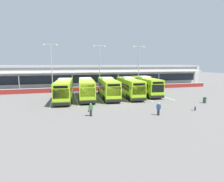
% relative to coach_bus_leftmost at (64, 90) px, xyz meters
% --- Properties ---
extents(ground_plane, '(200.00, 200.00, 0.00)m').
position_rel_coach_bus_leftmost_xyz_m(ground_plane, '(8.32, -5.38, -1.79)').
color(ground_plane, '#605E5B').
extents(terminal_building, '(70.00, 13.00, 6.00)m').
position_rel_coach_bus_leftmost_xyz_m(terminal_building, '(8.32, 21.53, 1.23)').
color(terminal_building, '#B7B7B2').
rests_on(terminal_building, ground).
extents(red_barrier_wall, '(60.00, 0.40, 1.10)m').
position_rel_coach_bus_leftmost_xyz_m(red_barrier_wall, '(8.32, 9.12, -1.23)').
color(red_barrier_wall, maroon).
rests_on(red_barrier_wall, ground).
extents(coach_bus_leftmost, '(3.82, 12.33, 3.78)m').
position_rel_coach_bus_leftmost_xyz_m(coach_bus_leftmost, '(0.00, 0.00, 0.00)').
color(coach_bus_leftmost, '#9ED11E').
rests_on(coach_bus_leftmost, ground).
extents(coach_bus_left_centre, '(3.82, 12.33, 3.78)m').
position_rel_coach_bus_leftmost_xyz_m(coach_bus_left_centre, '(3.97, 0.42, 0.00)').
color(coach_bus_left_centre, '#9ED11E').
rests_on(coach_bus_left_centre, ground).
extents(coach_bus_centre, '(3.82, 12.33, 3.78)m').
position_rel_coach_bus_leftmost_xyz_m(coach_bus_centre, '(8.08, 0.20, 0.00)').
color(coach_bus_centre, '#9ED11E').
rests_on(coach_bus_centre, ground).
extents(coach_bus_right_centre, '(3.82, 12.33, 3.78)m').
position_rel_coach_bus_leftmost_xyz_m(coach_bus_right_centre, '(12.40, 0.12, 0.00)').
color(coach_bus_right_centre, '#9ED11E').
rests_on(coach_bus_right_centre, ground).
extents(coach_bus_rightmost, '(3.82, 12.33, 3.78)m').
position_rel_coach_bus_leftmost_xyz_m(coach_bus_rightmost, '(16.61, 1.44, 0.00)').
color(coach_bus_rightmost, '#9ED11E').
rests_on(coach_bus_rightmost, ground).
extents(bay_stripe_far_west, '(0.14, 13.00, 0.01)m').
position_rel_coach_bus_leftmost_xyz_m(bay_stripe_far_west, '(-2.18, 0.62, -1.78)').
color(bay_stripe_far_west, silver).
rests_on(bay_stripe_far_west, ground).
extents(bay_stripe_west, '(0.14, 13.00, 0.01)m').
position_rel_coach_bus_leftmost_xyz_m(bay_stripe_west, '(2.02, 0.62, -1.78)').
color(bay_stripe_west, silver).
rests_on(bay_stripe_west, ground).
extents(bay_stripe_mid_west, '(0.14, 13.00, 0.01)m').
position_rel_coach_bus_leftmost_xyz_m(bay_stripe_mid_west, '(6.22, 0.62, -1.78)').
color(bay_stripe_mid_west, silver).
rests_on(bay_stripe_mid_west, ground).
extents(bay_stripe_centre, '(0.14, 13.00, 0.01)m').
position_rel_coach_bus_leftmost_xyz_m(bay_stripe_centre, '(10.42, 0.62, -1.78)').
color(bay_stripe_centre, silver).
rests_on(bay_stripe_centre, ground).
extents(bay_stripe_mid_east, '(0.14, 13.00, 0.01)m').
position_rel_coach_bus_leftmost_xyz_m(bay_stripe_mid_east, '(14.62, 0.62, -1.78)').
color(bay_stripe_mid_east, silver).
rests_on(bay_stripe_mid_east, ground).
extents(bay_stripe_east, '(0.14, 13.00, 0.01)m').
position_rel_coach_bus_leftmost_xyz_m(bay_stripe_east, '(18.82, 0.62, -1.78)').
color(bay_stripe_east, silver).
rests_on(bay_stripe_east, ground).
extents(pedestrian_with_handbag, '(0.64, 0.40, 1.62)m').
position_rel_coach_bus_leftmost_xyz_m(pedestrian_with_handbag, '(2.97, -11.43, -0.93)').
color(pedestrian_with_handbag, '#33333D').
rests_on(pedestrian_with_handbag, ground).
extents(pedestrian_in_dark_coat, '(0.49, 0.42, 1.62)m').
position_rel_coach_bus_leftmost_xyz_m(pedestrian_in_dark_coat, '(11.21, -13.30, -0.91)').
color(pedestrian_in_dark_coat, '#33333D').
rests_on(pedestrian_in_dark_coat, ground).
extents(pedestrian_child, '(0.26, 0.29, 1.00)m').
position_rel_coach_bus_leftmost_xyz_m(pedestrian_child, '(17.29, -12.60, -1.24)').
color(pedestrian_child, '#33333D').
rests_on(pedestrian_child, ground).
extents(lamp_post_west, '(3.24, 0.28, 11.00)m').
position_rel_coach_bus_leftmost_xyz_m(lamp_post_west, '(-2.59, 11.55, 4.50)').
color(lamp_post_west, '#9E9EA3').
rests_on(lamp_post_west, ground).
extents(lamp_post_centre, '(3.24, 0.28, 11.00)m').
position_rel_coach_bus_leftmost_xyz_m(lamp_post_centre, '(8.85, 11.65, 4.50)').
color(lamp_post_centre, '#9E9EA3').
rests_on(lamp_post_centre, ground).
extents(lamp_post_east, '(3.24, 0.28, 11.00)m').
position_rel_coach_bus_leftmost_xyz_m(lamp_post_east, '(19.06, 10.83, 4.50)').
color(lamp_post_east, '#9E9EA3').
rests_on(lamp_post_east, ground).
extents(litter_bin, '(0.54, 0.54, 0.93)m').
position_rel_coach_bus_leftmost_xyz_m(litter_bin, '(22.18, -9.02, -1.32)').
color(litter_bin, '#2D5133').
rests_on(litter_bin, ground).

